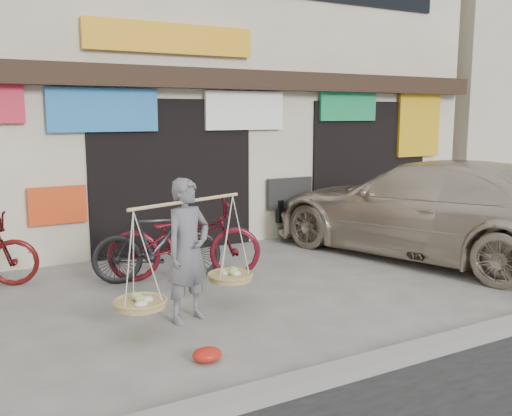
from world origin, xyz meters
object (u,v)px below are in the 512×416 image
bike_1 (157,244)px  suv (428,208)px  street_vendor (188,256)px  bike_2 (185,240)px

bike_1 → suv: size_ratio=0.30×
street_vendor → suv: bearing=-7.9°
bike_2 → street_vendor: bearing=178.6°
street_vendor → suv: 4.91m
street_vendor → bike_2: 1.76m
bike_1 → bike_2: bearing=-85.1°
bike_1 → bike_2: size_ratio=0.83×
street_vendor → bike_1: bearing=64.1°
street_vendor → suv: size_ratio=0.31×
suv → bike_1: bearing=-26.2°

